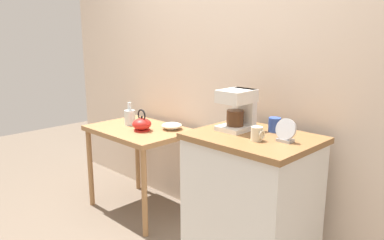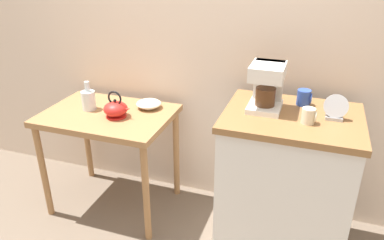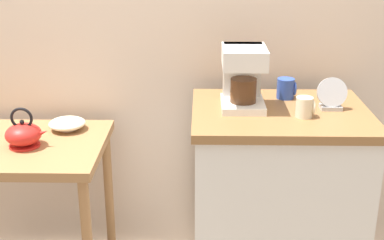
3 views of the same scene
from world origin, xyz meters
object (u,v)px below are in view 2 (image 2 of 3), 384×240
(glass_carafe_vase, at_px, (89,100))
(mug_small_cream, at_px, (309,116))
(coffee_maker, at_px, (267,84))
(table_clock, at_px, (336,109))
(bowl_stoneware, at_px, (149,104))
(teakettle, at_px, (116,109))
(mug_blue, at_px, (304,98))

(glass_carafe_vase, xyz_separation_m, mug_small_cream, (1.41, -0.13, 0.14))
(coffee_maker, relative_size, table_clock, 1.91)
(coffee_maker, bearing_deg, bowl_stoneware, 169.53)
(teakettle, bearing_deg, bowl_stoneware, 56.15)
(teakettle, xyz_separation_m, mug_blue, (1.14, 0.17, 0.16))
(coffee_maker, distance_m, table_clock, 0.38)
(mug_small_cream, xyz_separation_m, table_clock, (0.13, 0.10, 0.02))
(bowl_stoneware, bearing_deg, table_clock, -8.88)
(teakettle, height_order, table_clock, table_clock)
(teakettle, bearing_deg, table_clock, 0.87)
(coffee_maker, height_order, mug_blue, coffee_maker)
(mug_small_cream, height_order, table_clock, table_clock)
(bowl_stoneware, distance_m, coffee_maker, 0.86)
(coffee_maker, xyz_separation_m, mug_small_cream, (0.24, -0.13, -0.10))
(bowl_stoneware, bearing_deg, mug_small_cream, -14.99)
(glass_carafe_vase, height_order, mug_small_cream, mug_small_cream)
(glass_carafe_vase, xyz_separation_m, mug_blue, (1.37, 0.12, 0.15))
(coffee_maker, bearing_deg, glass_carafe_vase, -179.82)
(teakettle, relative_size, coffee_maker, 0.73)
(bowl_stoneware, distance_m, teakettle, 0.25)
(coffee_maker, distance_m, mug_small_cream, 0.29)
(teakettle, xyz_separation_m, glass_carafe_vase, (-0.23, 0.05, 0.01))
(glass_carafe_vase, height_order, coffee_maker, coffee_maker)
(coffee_maker, distance_m, mug_blue, 0.25)
(bowl_stoneware, xyz_separation_m, table_clock, (1.17, -0.18, 0.20))
(coffee_maker, height_order, table_clock, coffee_maker)
(mug_blue, bearing_deg, glass_carafe_vase, -175.07)
(teakettle, xyz_separation_m, mug_small_cream, (1.18, -0.08, 0.16))
(glass_carafe_vase, relative_size, coffee_maker, 0.76)
(bowl_stoneware, height_order, coffee_maker, coffee_maker)
(mug_small_cream, bearing_deg, bowl_stoneware, 165.01)
(bowl_stoneware, distance_m, glass_carafe_vase, 0.40)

